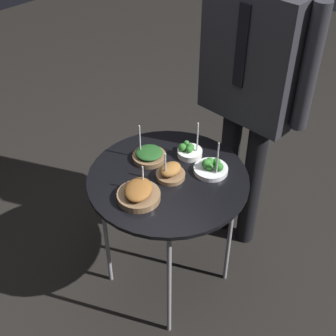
# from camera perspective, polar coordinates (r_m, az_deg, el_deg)

# --- Properties ---
(ground_plane) EXTENTS (8.00, 8.00, 0.00)m
(ground_plane) POSITION_cam_1_polar(r_m,az_deg,el_deg) (2.50, 0.00, -13.27)
(ground_plane) COLOR black
(serving_cart) EXTENTS (0.70, 0.70, 0.69)m
(serving_cart) POSITION_cam_1_polar(r_m,az_deg,el_deg) (2.03, 0.00, -2.12)
(serving_cart) COLOR black
(serving_cart) RESTS_ON ground_plane
(bowl_roast_front_left) EXTENTS (0.18, 0.18, 0.13)m
(bowl_roast_front_left) POSITION_cam_1_polar(r_m,az_deg,el_deg) (1.88, -3.61, -3.11)
(bowl_roast_front_left) COLOR brown
(bowl_roast_front_left) RESTS_ON serving_cart
(bowl_roast_far_rim) EXTENTS (0.13, 0.13, 0.15)m
(bowl_roast_far_rim) POSITION_cam_1_polar(r_m,az_deg,el_deg) (1.98, 0.29, -0.50)
(bowl_roast_far_rim) COLOR brown
(bowl_roast_far_rim) RESTS_ON serving_cart
(bowl_broccoli_back_right) EXTENTS (0.11, 0.11, 0.18)m
(bowl_broccoli_back_right) POSITION_cam_1_polar(r_m,az_deg,el_deg) (2.10, 2.60, 2.10)
(bowl_broccoli_back_right) COLOR white
(bowl_broccoli_back_right) RESTS_ON serving_cart
(bowl_broccoli_front_right) EXTENTS (0.15, 0.15, 0.18)m
(bowl_broccoli_front_right) POSITION_cam_1_polar(r_m,az_deg,el_deg) (2.02, 5.30, 0.05)
(bowl_broccoli_front_right) COLOR silver
(bowl_broccoli_front_right) RESTS_ON serving_cart
(bowl_spinach_back_left) EXTENTS (0.15, 0.15, 0.17)m
(bowl_spinach_back_left) POSITION_cam_1_polar(r_m,az_deg,el_deg) (2.08, -2.31, 1.59)
(bowl_spinach_back_left) COLOR brown
(bowl_spinach_back_left) RESTS_ON serving_cart
(waiter_figure) EXTENTS (0.59, 0.22, 1.60)m
(waiter_figure) POSITION_cam_1_polar(r_m,az_deg,el_deg) (2.14, 10.37, 11.62)
(waiter_figure) COLOR black
(waiter_figure) RESTS_ON ground_plane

